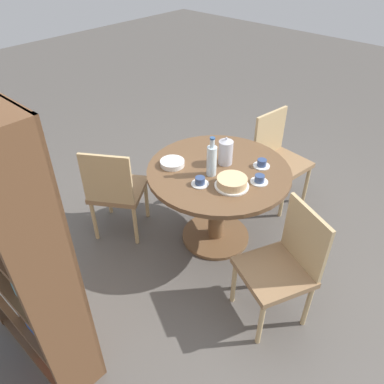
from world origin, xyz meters
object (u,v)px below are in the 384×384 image
Objects in this scene: water_bottle at (212,160)px; cup_a at (200,182)px; chair_b at (115,189)px; chair_c at (283,264)px; bookshelf at (19,256)px; cup_c at (262,164)px; cake_main at (232,182)px; coffee_pot at (226,152)px; chair_a at (278,157)px; cup_b at (259,179)px.

water_bottle is 2.39× the size of cup_a.
water_bottle is 0.19m from cup_a.
water_bottle is at bearing 178.96° from chair_b.
chair_c is at bearing 155.26° from chair_b.
bookshelf is 13.25× the size of cup_c.
coffee_pot is at bearing -43.02° from cake_main.
cake_main is 1.91× the size of cup_c.
cup_b is (-0.28, 0.78, 0.27)m from chair_a.
cup_c is at bearing -156.24° from chair_a.
cup_b is at bearing -134.03° from cup_a.
cup_b is 0.22m from cup_c.
chair_b reaches higher than cup_a.
coffee_pot is (-0.65, -0.61, 0.35)m from chair_b.
bookshelf is at bearing 84.21° from water_bottle.
chair_a reaches higher than cake_main.
water_bottle is at bearing 57.98° from cup_c.
cup_b is at bearing 176.94° from chair_b.
bookshelf reaches higher than cake_main.
bookshelf is (0.19, 2.35, 0.37)m from chair_a.
cup_c is at bearing -91.28° from cake_main.
cup_a is at bearing 167.69° from chair_b.
cake_main is (0.58, -0.18, 0.28)m from chair_c.
bookshelf reaches higher than water_bottle.
water_bottle is (-0.02, 0.20, 0.02)m from coffee_pot.
cup_a is at bearing 45.97° from cup_b.
chair_b is 1.18m from cup_b.
coffee_pot is 0.36m from cup_b.
coffee_pot is 0.30m from cup_c.
chair_a is at bearing -95.35° from coffee_pot.
coffee_pot is 1.75× the size of cup_c.
cup_a is at bearing 82.40° from bookshelf.
chair_c is 3.79× the size of coffee_pot.
chair_a is 1.53m from chair_b.
chair_c is 1.58m from bookshelf.
chair_b is 3.48× the size of cake_main.
cup_a is at bearing 69.02° from cup_c.
cup_c is at bearing 78.43° from bookshelf.
cup_a is (-0.17, -1.27, -0.10)m from bookshelf.
cup_c is at bearing -122.02° from water_bottle.
chair_a is 2.39m from bookshelf.
cup_b is at bearing -152.72° from chair_a.
coffee_pot is 0.20m from water_bottle.
water_bottle is (0.05, 0.93, 0.37)m from chair_a.
cake_main is (-0.35, -1.40, -0.09)m from bookshelf.
bookshelf is at bearing 73.39° from cup_b.
cake_main is 1.91× the size of cup_b.
bookshelf reaches higher than chair_c.
cup_a and cup_c have the same top height.
cake_main is (-0.23, 0.22, -0.07)m from coffee_pot.
coffee_pot reaches higher than chair_b.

